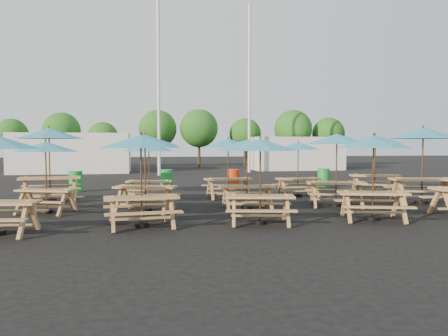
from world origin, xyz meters
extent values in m
plane|color=black|center=(0.00, 0.00, 0.00)|extent=(120.00, 120.00, 0.00)
cube|color=#B3814F|center=(-6.04, -3.82, 0.43)|extent=(1.74, 0.43, 0.04)
cube|color=#B3814F|center=(-5.72, -1.43, 0.67)|extent=(1.74, 1.11, 0.05)
cube|color=#B3814F|center=(-5.91, -2.00, 0.41)|extent=(1.62, 0.72, 0.04)
cube|color=#B3814F|center=(-5.54, -0.86, 0.41)|extent=(1.62, 0.72, 0.04)
cylinder|color=black|center=(-5.72, -1.43, 0.05)|extent=(0.33, 0.33, 0.09)
cylinder|color=brown|center=(-5.72, -1.43, 1.04)|extent=(0.04, 0.04, 2.08)
cone|color=teal|center=(-5.72, -1.43, 1.92)|extent=(2.30, 2.30, 0.29)
cube|color=#B3814F|center=(-6.16, 1.24, 0.83)|extent=(2.10, 1.06, 0.07)
cube|color=#B3814F|center=(-6.06, 0.51, 0.50)|extent=(2.03, 0.56, 0.04)
cube|color=#B3814F|center=(-6.27, 1.97, 0.50)|extent=(2.03, 0.56, 0.04)
cylinder|color=black|center=(-6.16, 1.24, 0.06)|extent=(0.40, 0.40, 0.11)
cylinder|color=brown|center=(-6.16, 1.24, 1.28)|extent=(0.05, 0.05, 2.57)
cone|color=teal|center=(-6.16, 1.24, 2.36)|extent=(2.56, 2.56, 0.36)
cube|color=#B3814F|center=(-3.02, -4.10, 0.72)|extent=(1.80, 0.85, 0.06)
cube|color=#B3814F|center=(-2.96, -4.74, 0.43)|extent=(1.76, 0.42, 0.04)
cube|color=#B3814F|center=(-3.09, -3.47, 0.43)|extent=(1.76, 0.42, 0.04)
cylinder|color=black|center=(-3.02, -4.10, 0.05)|extent=(0.35, 0.35, 0.10)
cylinder|color=brown|center=(-3.02, -4.10, 1.11)|extent=(0.04, 0.04, 2.22)
cone|color=teal|center=(-3.02, -4.10, 2.05)|extent=(2.15, 2.15, 0.31)
cube|color=#B3814F|center=(-2.93, -1.67, 0.73)|extent=(1.91, 1.21, 0.06)
cube|color=#B3814F|center=(-3.13, -2.29, 0.45)|extent=(1.78, 0.78, 0.04)
cube|color=#B3814F|center=(-2.73, -1.05, 0.45)|extent=(1.78, 0.78, 0.04)
cylinder|color=black|center=(-2.93, -1.67, 0.05)|extent=(0.36, 0.36, 0.10)
cylinder|color=brown|center=(-2.93, -1.67, 1.14)|extent=(0.04, 0.04, 2.28)
cone|color=teal|center=(-2.93, -1.67, 2.10)|extent=(2.52, 2.52, 0.32)
cube|color=#B3814F|center=(-2.78, 1.23, 0.66)|extent=(1.68, 0.86, 0.05)
cube|color=#B3814F|center=(-2.87, 0.65, 0.40)|extent=(1.62, 0.46, 0.04)
cube|color=#B3814F|center=(-2.70, 1.81, 0.40)|extent=(1.62, 0.46, 0.04)
cylinder|color=black|center=(-2.78, 1.23, 0.04)|extent=(0.32, 0.32, 0.09)
cylinder|color=brown|center=(-2.78, 1.23, 1.03)|extent=(0.04, 0.04, 2.05)
cone|color=teal|center=(-2.78, 1.23, 1.89)|extent=(2.05, 2.05, 0.29)
cube|color=#B3814F|center=(-0.13, -4.18, 0.69)|extent=(1.78, 0.99, 0.06)
cube|color=#B3814F|center=(-0.26, -4.78, 0.42)|extent=(1.69, 0.58, 0.04)
cube|color=#B3814F|center=(0.00, -3.58, 0.42)|extent=(1.69, 0.58, 0.04)
cylinder|color=black|center=(-0.13, -4.18, 0.05)|extent=(0.34, 0.34, 0.09)
cylinder|color=brown|center=(-0.13, -4.18, 1.07)|extent=(0.04, 0.04, 2.14)
cone|color=teal|center=(-0.13, -4.18, 1.97)|extent=(2.23, 2.23, 0.30)
cube|color=#B3814F|center=(0.14, -1.63, 0.69)|extent=(1.70, 0.72, 0.06)
cube|color=#B3814F|center=(0.12, -2.25, 0.42)|extent=(1.69, 0.30, 0.04)
cube|color=#B3814F|center=(0.17, -1.02, 0.42)|extent=(1.69, 0.30, 0.04)
cylinder|color=black|center=(0.14, -1.63, 0.05)|extent=(0.34, 0.34, 0.09)
cylinder|color=brown|center=(0.14, -1.63, 1.07)|extent=(0.04, 0.04, 2.15)
cone|color=teal|center=(0.14, -1.63, 1.98)|extent=(1.96, 1.96, 0.30)
cube|color=#B3814F|center=(0.09, 1.13, 0.71)|extent=(1.76, 0.74, 0.06)
cube|color=#B3814F|center=(0.11, 0.50, 0.43)|extent=(1.74, 0.30, 0.04)
cube|color=#B3814F|center=(0.06, 1.77, 0.43)|extent=(1.74, 0.30, 0.04)
cylinder|color=black|center=(0.09, 1.13, 0.05)|extent=(0.35, 0.35, 0.10)
cylinder|color=brown|center=(0.09, 1.13, 1.11)|extent=(0.04, 0.04, 2.21)
cone|color=teal|center=(0.09, 1.13, 2.04)|extent=(2.02, 2.02, 0.31)
cube|color=#B3814F|center=(2.89, -4.21, 0.71)|extent=(1.85, 1.11, 0.06)
cube|color=#B3814F|center=(2.72, -4.82, 0.43)|extent=(1.74, 0.70, 0.04)
cube|color=#B3814F|center=(3.06, -3.59, 0.43)|extent=(1.74, 0.70, 0.04)
cylinder|color=black|center=(2.89, -4.21, 0.05)|extent=(0.35, 0.35, 0.10)
cylinder|color=brown|center=(2.89, -4.21, 1.11)|extent=(0.04, 0.04, 2.22)
cone|color=teal|center=(2.89, -4.21, 2.05)|extent=(2.40, 2.40, 0.31)
cube|color=#B3814F|center=(3.09, -1.58, 0.75)|extent=(1.96, 1.19, 0.06)
cube|color=#B3814F|center=(2.91, -2.23, 0.46)|extent=(1.83, 0.75, 0.04)
cube|color=#B3814F|center=(3.28, -0.94, 0.46)|extent=(1.83, 0.75, 0.04)
cylinder|color=black|center=(3.09, -1.58, 0.05)|extent=(0.37, 0.37, 0.10)
cylinder|color=brown|center=(3.09, -1.58, 1.17)|extent=(0.04, 0.04, 2.34)
cone|color=teal|center=(3.09, -1.58, 2.16)|extent=(2.55, 2.55, 0.33)
cube|color=#B3814F|center=(2.83, 1.25, 0.67)|extent=(1.65, 0.67, 0.05)
cube|color=#B3814F|center=(2.82, 0.65, 0.41)|extent=(1.64, 0.25, 0.04)
cube|color=#B3814F|center=(2.84, 1.85, 0.41)|extent=(1.64, 0.25, 0.04)
cylinder|color=black|center=(2.83, 1.25, 0.05)|extent=(0.33, 0.33, 0.09)
cylinder|color=brown|center=(2.83, 1.25, 1.05)|extent=(0.04, 0.04, 2.10)
cone|color=teal|center=(2.83, 1.25, 1.93)|extent=(1.87, 1.87, 0.29)
cube|color=#B3814F|center=(6.16, -1.55, 0.82)|extent=(2.12, 1.20, 0.07)
cube|color=#B3814F|center=(6.00, -2.27, 0.50)|extent=(2.01, 0.71, 0.04)
cube|color=#B3814F|center=(6.32, -0.84, 0.50)|extent=(2.01, 0.71, 0.04)
cylinder|color=black|center=(6.16, -1.55, 0.06)|extent=(0.40, 0.40, 0.11)
cylinder|color=brown|center=(6.16, -1.55, 1.28)|extent=(0.05, 0.05, 2.56)
cone|color=teal|center=(6.16, -1.55, 2.36)|extent=(2.68, 2.68, 0.36)
cube|color=#B3814F|center=(5.96, 1.14, 0.77)|extent=(1.99, 1.22, 0.06)
cube|color=#B3814F|center=(5.77, 0.48, 0.47)|extent=(1.86, 0.78, 0.04)
cube|color=#B3814F|center=(6.16, 1.79, 0.47)|extent=(1.86, 0.78, 0.04)
cylinder|color=black|center=(5.96, 1.14, 0.05)|extent=(0.37, 0.37, 0.10)
cylinder|color=brown|center=(5.96, 1.14, 1.19)|extent=(0.05, 0.05, 2.38)
cone|color=teal|center=(5.96, 1.14, 2.19)|extent=(2.60, 2.60, 0.33)
cylinder|color=green|center=(-5.79, 4.44, 0.44)|extent=(0.55, 0.55, 0.88)
cylinder|color=green|center=(-1.99, 4.77, 0.44)|extent=(0.55, 0.55, 0.88)
cylinder|color=red|center=(0.97, 4.47, 0.44)|extent=(0.55, 0.55, 0.88)
cylinder|color=green|center=(5.22, 4.39, 0.44)|extent=(0.55, 0.55, 0.88)
cylinder|color=silver|center=(-2.00, 14.00, 6.00)|extent=(0.20, 0.20, 12.00)
cylinder|color=silver|center=(4.50, 16.00, 6.00)|extent=(0.20, 0.20, 12.00)
cube|color=silver|center=(-8.00, 18.00, 1.40)|extent=(8.00, 4.00, 2.80)
cube|color=silver|center=(9.00, 19.00, 1.30)|extent=(7.00, 4.00, 2.60)
cylinder|color=#382314|center=(-14.07, 25.25, 0.96)|extent=(0.24, 0.24, 1.92)
sphere|color=#1E5919|center=(-14.07, 25.25, 2.84)|extent=(2.80, 2.80, 2.80)
cylinder|color=#382314|center=(-9.74, 23.90, 1.07)|extent=(0.24, 0.24, 2.14)
sphere|color=#1E5919|center=(-9.74, 23.90, 3.16)|extent=(3.11, 3.11, 3.11)
cylinder|color=#382314|center=(-6.39, 23.65, 0.89)|extent=(0.24, 0.24, 1.78)
sphere|color=#1E5919|center=(-6.39, 23.65, 2.63)|extent=(2.59, 2.59, 2.59)
cylinder|color=#382314|center=(-1.75, 24.72, 1.16)|extent=(0.24, 0.24, 2.31)
sphere|color=#1E5919|center=(-1.75, 24.72, 3.41)|extent=(3.36, 3.36, 3.36)
cylinder|color=#382314|center=(1.90, 24.26, 1.17)|extent=(0.24, 0.24, 2.35)
sphere|color=#1E5919|center=(1.90, 24.26, 3.47)|extent=(3.41, 3.41, 3.41)
cylinder|color=#382314|center=(6.22, 24.67, 1.01)|extent=(0.24, 0.24, 2.02)
sphere|color=#1E5919|center=(6.22, 24.67, 2.98)|extent=(2.94, 2.94, 2.94)
cylinder|color=#382314|center=(10.23, 22.90, 1.16)|extent=(0.24, 0.24, 2.32)
sphere|color=#1E5919|center=(10.23, 22.90, 3.43)|extent=(3.38, 3.38, 3.38)
cylinder|color=#382314|center=(13.63, 22.92, 1.02)|extent=(0.24, 0.24, 2.03)
sphere|color=#1E5919|center=(13.63, 22.92, 3.00)|extent=(2.95, 2.95, 2.95)
camera|label=1|loc=(-2.95, -14.61, 1.96)|focal=35.00mm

